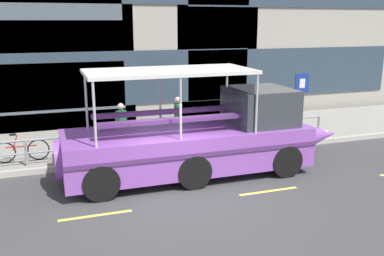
{
  "coord_description": "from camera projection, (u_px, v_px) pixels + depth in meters",
  "views": [
    {
      "loc": [
        -3.31,
        -10.53,
        4.67
      ],
      "look_at": [
        1.06,
        2.21,
        1.3
      ],
      "focal_mm": 40.17,
      "sensor_mm": 36.0,
      "label": 1
    }
  ],
  "objects": [
    {
      "name": "ground_plane",
      "position": [
        182.0,
        195.0,
        11.84
      ],
      "size": [
        120.0,
        120.0,
        0.0
      ],
      "primitive_type": "plane",
      "color": "#3D3D3F"
    },
    {
      "name": "sidewalk",
      "position": [
        139.0,
        140.0,
        16.95
      ],
      "size": [
        32.0,
        4.8,
        0.18
      ],
      "primitive_type": "cube",
      "color": "gray",
      "rests_on": "ground_plane"
    },
    {
      "name": "curb_edge",
      "position": [
        154.0,
        159.0,
        14.67
      ],
      "size": [
        32.0,
        0.18,
        0.18
      ],
      "primitive_type": "cube",
      "color": "#B2ADA3",
      "rests_on": "ground_plane"
    },
    {
      "name": "lane_centreline",
      "position": [
        188.0,
        202.0,
        11.34
      ],
      "size": [
        25.8,
        0.12,
        0.01
      ],
      "color": "#DBD64C",
      "rests_on": "ground_plane"
    },
    {
      "name": "curb_guardrail",
      "position": [
        168.0,
        136.0,
        15.0
      ],
      "size": [
        12.5,
        0.09,
        0.87
      ],
      "color": "gray",
      "rests_on": "sidewalk"
    },
    {
      "name": "parking_sign",
      "position": [
        301.0,
        94.0,
        16.73
      ],
      "size": [
        0.6,
        0.12,
        2.52
      ],
      "color": "#4C4F54",
      "rests_on": "sidewalk"
    },
    {
      "name": "leaned_bicycle",
      "position": [
        22.0,
        150.0,
        14.01
      ],
      "size": [
        1.74,
        0.46,
        0.96
      ],
      "color": "black",
      "rests_on": "sidewalk"
    },
    {
      "name": "duck_tour_boat",
      "position": [
        205.0,
        139.0,
        13.31
      ],
      "size": [
        9.33,
        2.55,
        3.3
      ],
      "color": "purple",
      "rests_on": "ground_plane"
    },
    {
      "name": "pedestrian_near_bow",
      "position": [
        245.0,
        114.0,
        16.9
      ],
      "size": [
        0.39,
        0.28,
        1.52
      ],
      "color": "#1E2338",
      "rests_on": "sidewalk"
    },
    {
      "name": "pedestrian_mid_left",
      "position": [
        178.0,
        115.0,
        16.25
      ],
      "size": [
        0.24,
        0.5,
        1.72
      ],
      "color": "#1E2338",
      "rests_on": "sidewalk"
    },
    {
      "name": "pedestrian_mid_right",
      "position": [
        121.0,
        122.0,
        15.07
      ],
      "size": [
        0.44,
        0.32,
        1.71
      ],
      "color": "black",
      "rests_on": "sidewalk"
    }
  ]
}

